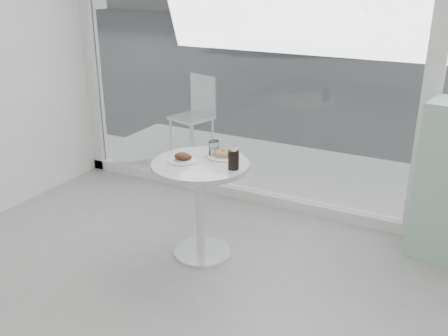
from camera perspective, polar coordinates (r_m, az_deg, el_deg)
The scene contains 11 objects.
storefront at distance 4.21m, azimuth 12.09°, elevation 16.23°, with size 5.00×0.14×3.00m.
main_table at distance 3.72m, azimuth -2.66°, elevation -2.51°, with size 0.72×0.72×0.77m.
patio_deck at distance 5.38m, azimuth 12.36°, elevation -1.29°, with size 5.60×1.60×0.05m, color beige.
street at distance 17.20m, azimuth 23.98°, elevation 12.79°, with size 40.00×24.00×0.00m, color #313131.
patio_chair at distance 5.77m, azimuth -3.19°, elevation 6.54°, with size 0.50×0.50×0.93m.
car_white at distance 15.10m, azimuth 11.98°, elevation 16.23°, with size 1.89×4.70×1.60m, color white.
plate_fritter at distance 3.66m, azimuth -4.71°, elevation 1.13°, with size 0.21×0.21×0.07m.
plate_donut at distance 3.74m, azimuth -0.13°, elevation 1.58°, with size 0.25×0.25×0.06m.
water_tumbler_a at distance 3.75m, azimuth -1.11°, elevation 2.17°, with size 0.07×0.07×0.12m.
water_tumbler_b at distance 3.75m, azimuth -1.25°, elevation 2.12°, with size 0.07×0.07×0.11m.
cola_glass at distance 3.49m, azimuth 1.09°, elevation 1.03°, with size 0.08×0.08×0.15m.
Camera 1 is at (1.23, -1.03, 2.06)m, focal length 40.00 mm.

